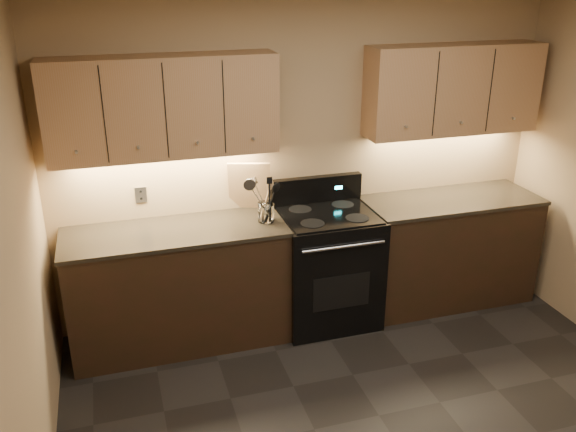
{
  "coord_description": "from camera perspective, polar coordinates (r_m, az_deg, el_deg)",
  "views": [
    {
      "loc": [
        -1.48,
        -2.42,
        2.69
      ],
      "look_at": [
        -0.31,
        1.45,
        1.04
      ],
      "focal_mm": 38.0,
      "sensor_mm": 36.0,
      "label": 1
    }
  ],
  "objects": [
    {
      "name": "counter_left",
      "position": [
        4.7,
        -10.18,
        -6.5
      ],
      "size": [
        1.62,
        0.62,
        0.93
      ],
      "color": "black",
      "rests_on": "ground"
    },
    {
      "name": "steel_spatula",
      "position": [
        4.51,
        -1.72,
        1.84
      ],
      "size": [
        0.22,
        0.14,
        0.37
      ],
      "primitive_type": null,
      "rotation": [
        -0.03,
        -0.36,
        -0.21
      ],
      "color": "silver",
      "rests_on": "utensil_crock"
    },
    {
      "name": "black_turner",
      "position": [
        4.49,
        -1.8,
        1.61
      ],
      "size": [
        0.11,
        0.13,
        0.35
      ],
      "primitive_type": null,
      "rotation": [
        -0.09,
        0.07,
        0.2
      ],
      "color": "black",
      "rests_on": "utensil_crock"
    },
    {
      "name": "outlet_plate",
      "position": [
        4.69,
        -13.6,
        1.93
      ],
      "size": [
        0.08,
        0.01,
        0.12
      ],
      "primitive_type": "cube",
      "color": "#B2B5BA",
      "rests_on": "wall_back"
    },
    {
      "name": "cutting_board",
      "position": [
        4.74,
        -3.64,
        2.85
      ],
      "size": [
        0.35,
        0.21,
        0.4
      ],
      "primitive_type": "cube",
      "rotation": [
        0.26,
        0.0,
        -0.28
      ],
      "color": "tan",
      "rests_on": "counter_left"
    },
    {
      "name": "counter_right",
      "position": [
        5.39,
        14.61,
        -3.01
      ],
      "size": [
        1.46,
        0.62,
        0.93
      ],
      "color": "black",
      "rests_on": "ground"
    },
    {
      "name": "wooden_spoon",
      "position": [
        4.5,
        -2.52,
        1.37
      ],
      "size": [
        0.16,
        0.12,
        0.31
      ],
      "primitive_type": null,
      "rotation": [
        -0.06,
        0.34,
        0.32
      ],
      "color": "tan",
      "rests_on": "utensil_crock"
    },
    {
      "name": "wall_back",
      "position": [
        4.87,
        1.67,
        5.53
      ],
      "size": [
        4.0,
        0.04,
        2.6
      ],
      "primitive_type": "cube",
      "color": "#A0855E",
      "rests_on": "ground"
    },
    {
      "name": "upper_cab_right",
      "position": [
        5.11,
        15.2,
        11.36
      ],
      "size": [
        1.44,
        0.3,
        0.7
      ],
      "primitive_type": "cube",
      "color": "#A87C54",
      "rests_on": "wall_back"
    },
    {
      "name": "utensil_crock",
      "position": [
        4.55,
        -2.07,
        0.3
      ],
      "size": [
        0.16,
        0.16,
        0.15
      ],
      "color": "white",
      "rests_on": "counter_left"
    },
    {
      "name": "stove",
      "position": [
        4.92,
        3.62,
        -4.64
      ],
      "size": [
        0.76,
        0.68,
        1.14
      ],
      "color": "black",
      "rests_on": "ground"
    },
    {
      "name": "black_spoon",
      "position": [
        4.52,
        -2.16,
        1.68
      ],
      "size": [
        0.12,
        0.17,
        0.33
      ],
      "primitive_type": null,
      "rotation": [
        0.35,
        0.17,
        0.1
      ],
      "color": "black",
      "rests_on": "utensil_crock"
    },
    {
      "name": "steel_skimmer",
      "position": [
        4.5,
        -1.6,
        1.76
      ],
      "size": [
        0.26,
        0.1,
        0.36
      ],
      "primitive_type": null,
      "rotation": [
        0.07,
        -0.5,
        -0.12
      ],
      "color": "silver",
      "rests_on": "utensil_crock"
    },
    {
      "name": "wall_left",
      "position": [
        2.84,
        -25.25,
        -9.58
      ],
      "size": [
        0.04,
        4.0,
        2.6
      ],
      "primitive_type": "cube",
      "color": "#A0855E",
      "rests_on": "ground"
    },
    {
      "name": "upper_cab_left",
      "position": [
        4.38,
        -11.62,
        9.97
      ],
      "size": [
        1.6,
        0.3,
        0.7
      ],
      "primitive_type": "cube",
      "color": "#A87C54",
      "rests_on": "wall_back"
    }
  ]
}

